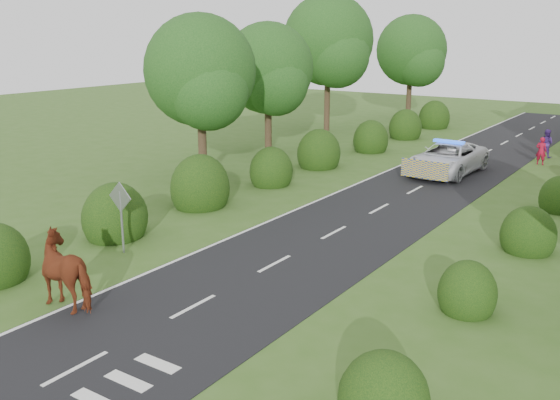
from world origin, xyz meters
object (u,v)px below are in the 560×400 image
Objects in this scene: road_sign at (121,207)px; police_van at (448,158)px; cow at (71,275)px; pedestrian_red at (541,151)px; pedestrian_purple at (546,143)px.

police_van is (5.00, 18.44, -0.82)m from road_sign.
pedestrian_red is at bearing 162.58° from cow.
cow is 22.37m from police_van.
pedestrian_red is (8.65, 23.75, -0.85)m from road_sign.
police_van is at bearing 51.53° from pedestrian_red.
road_sign is 25.30m from pedestrian_red.
road_sign reaches higher than pedestrian_red.
pedestrian_red is 0.93× the size of pedestrian_purple.
pedestrian_red is (3.65, 5.32, -0.04)m from police_van.
police_van reaches higher than cow.
cow is 0.40× the size of police_van.
cow is 30.58m from pedestrian_purple.
police_van is 6.45m from pedestrian_red.
pedestrian_purple is at bearing 164.08° from cow.
road_sign is 1.46× the size of pedestrian_purple.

